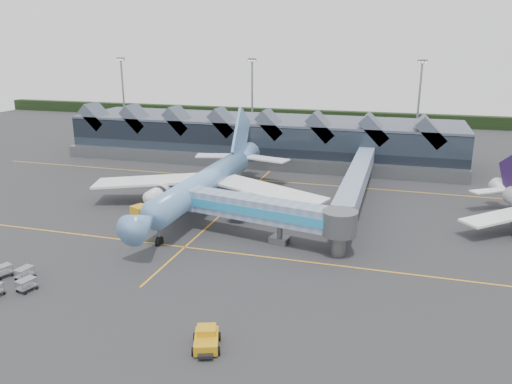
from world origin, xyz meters
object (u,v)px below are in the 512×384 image
(fuel_truck, at_px, (159,207))
(main_airliner, at_px, (208,181))
(jet_bridge, at_px, (273,213))
(pushback_tug, at_px, (206,340))

(fuel_truck, bearing_deg, main_airliner, 77.76)
(main_airliner, relative_size, jet_bridge, 1.78)
(main_airliner, xyz_separation_m, fuel_truck, (-5.19, -7.30, -2.64))
(pushback_tug, bearing_deg, main_airliner, 92.14)
(main_airliner, distance_m, fuel_truck, 9.34)
(fuel_truck, bearing_deg, jet_bridge, 10.09)
(jet_bridge, relative_size, fuel_truck, 2.82)
(jet_bridge, bearing_deg, fuel_truck, 178.48)
(pushback_tug, bearing_deg, fuel_truck, 104.07)
(main_airliner, bearing_deg, fuel_truck, -124.79)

